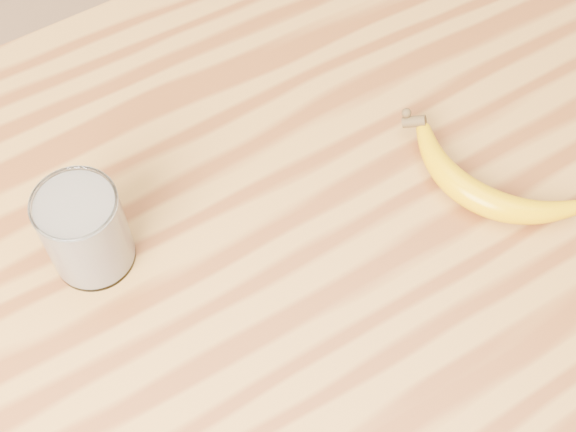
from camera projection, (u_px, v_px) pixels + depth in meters
table at (325, 249)px, 1.00m from camera, size 1.20×0.80×0.90m
smoothie_glass at (85, 230)px, 0.80m from camera, size 0.08×0.08×0.11m
banana at (476, 198)px, 0.86m from camera, size 0.20×0.29×0.03m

